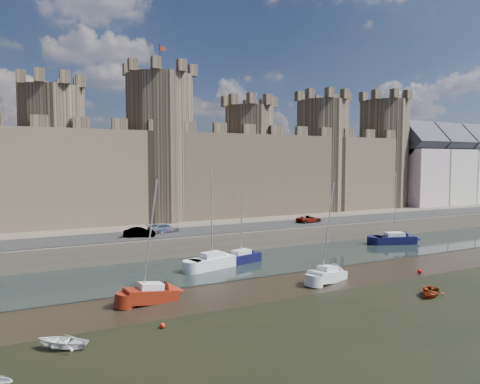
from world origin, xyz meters
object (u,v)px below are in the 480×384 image
at_px(car_3, 309,219).
at_px(sailboat_3, 394,239).
at_px(sailboat_1, 241,257).
at_px(sailboat_2, 212,261).
at_px(sailboat_4, 151,293).
at_px(sailboat_5, 327,274).
at_px(car_2, 164,228).
at_px(car_1, 139,233).

xyz_separation_m(car_3, sailboat_3, (8.64, -8.85, -2.27)).
xyz_separation_m(sailboat_1, sailboat_2, (-4.12, -0.95, 0.12)).
bearing_deg(sailboat_4, sailboat_3, 7.29).
distance_m(car_3, sailboat_5, 23.60).
bearing_deg(car_3, sailboat_2, 111.34).
relative_size(car_2, sailboat_1, 0.47).
height_order(car_1, sailboat_3, sailboat_3).
bearing_deg(sailboat_3, sailboat_2, -158.60).
distance_m(car_1, sailboat_3, 35.81).
distance_m(car_3, sailboat_4, 34.84).
xyz_separation_m(car_2, car_3, (22.64, -0.65, -0.08)).
xyz_separation_m(car_2, sailboat_1, (6.34, -10.16, -2.38)).
distance_m(car_1, sailboat_4, 17.77).
distance_m(car_3, sailboat_3, 12.58).
distance_m(sailboat_1, sailboat_2, 4.23).
height_order(car_1, sailboat_4, sailboat_4).
relative_size(car_1, sailboat_1, 0.40).
xyz_separation_m(car_2, sailboat_5, (10.57, -20.79, -2.43)).
bearing_deg(car_3, sailboat_3, -141.47).
relative_size(sailboat_1, sailboat_4, 0.91).
distance_m(sailboat_2, sailboat_4, 12.10).
xyz_separation_m(car_1, sailboat_1, (9.98, -8.24, -2.36)).
relative_size(car_3, sailboat_2, 0.36).
relative_size(car_1, sailboat_4, 0.37).
height_order(car_2, sailboat_2, sailboat_2).
distance_m(sailboat_1, sailboat_4, 15.92).
bearing_deg(sailboat_4, car_3, 25.25).
bearing_deg(sailboat_2, car_1, 108.30).
distance_m(car_2, sailboat_4, 20.55).
height_order(car_2, sailboat_1, sailboat_1).
height_order(car_3, sailboat_4, sailboat_4).
bearing_deg(sailboat_4, sailboat_2, 35.23).
height_order(sailboat_2, sailboat_4, sailboat_2).
relative_size(car_1, sailboat_2, 0.34).
xyz_separation_m(sailboat_2, sailboat_3, (29.06, 1.62, -0.09)).
xyz_separation_m(car_3, sailboat_4, (-29.36, -18.62, -2.30)).
height_order(sailboat_1, sailboat_4, sailboat_4).
xyz_separation_m(car_1, sailboat_4, (-3.07, -17.35, -2.37)).
height_order(car_2, sailboat_4, sailboat_4).
distance_m(car_1, car_3, 26.32).
relative_size(car_1, car_2, 0.86).
xyz_separation_m(car_3, sailboat_1, (-16.30, -9.52, -2.30)).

